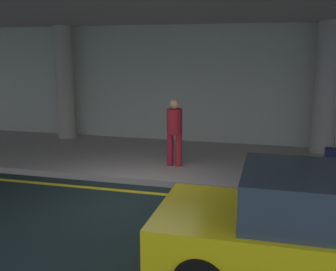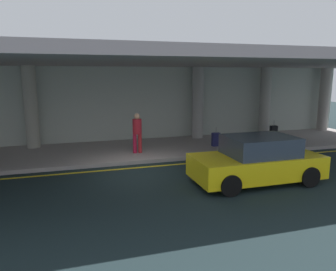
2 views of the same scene
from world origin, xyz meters
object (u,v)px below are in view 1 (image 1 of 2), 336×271
at_px(support_column_left_mid, 325,88).
at_px(suitcase_upright_primary, 333,161).
at_px(support_column_far_left, 65,83).
at_px(car_yellow_taxi_no2, 319,233).
at_px(traveler_with_luggage, 175,128).

distance_m(support_column_left_mid, suitcase_upright_primary, 2.66).
bearing_deg(support_column_left_mid, support_column_far_left, 180.00).
height_order(support_column_left_mid, suitcase_upright_primary, support_column_left_mid).
height_order(support_column_left_mid, car_yellow_taxi_no2, support_column_left_mid).
relative_size(support_column_far_left, traveler_with_luggage, 2.17).
distance_m(support_column_left_mid, traveler_with_luggage, 4.51).
bearing_deg(traveler_with_luggage, support_column_left_mid, 80.50).
height_order(car_yellow_taxi_no2, suitcase_upright_primary, car_yellow_taxi_no2).
bearing_deg(support_column_left_mid, suitcase_upright_primary, -88.96).
height_order(support_column_left_mid, traveler_with_luggage, support_column_left_mid).
height_order(support_column_far_left, traveler_with_luggage, support_column_far_left).
xyz_separation_m(support_column_far_left, traveler_with_luggage, (4.30, -2.43, -0.86)).
xyz_separation_m(support_column_left_mid, car_yellow_taxi_no2, (-0.74, -6.85, -1.26)).
xyz_separation_m(car_yellow_taxi_no2, traveler_with_luggage, (-2.96, 4.42, 0.40)).
distance_m(car_yellow_taxi_no2, traveler_with_luggage, 5.33).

